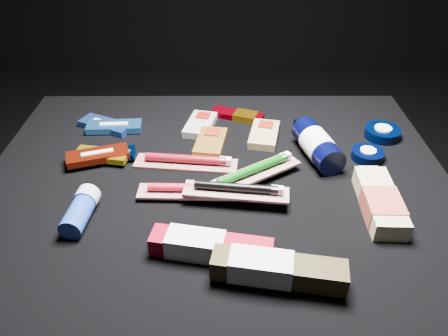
{
  "coord_description": "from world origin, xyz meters",
  "views": [
    {
      "loc": [
        0.01,
        -0.73,
        0.95
      ],
      "look_at": [
        0.01,
        0.01,
        0.42
      ],
      "focal_mm": 35.0,
      "sensor_mm": 36.0,
      "label": 1
    }
  ],
  "objects_px": {
    "bodywash_bottle": "(380,203)",
    "lotion_bottle": "(317,145)",
    "deodorant_stick": "(80,211)",
    "toothpaste_carton_red": "(206,246)"
  },
  "relations": [
    {
      "from": "bodywash_bottle",
      "to": "lotion_bottle",
      "type": "bearing_deg",
      "value": 117.42
    },
    {
      "from": "deodorant_stick",
      "to": "toothpaste_carton_red",
      "type": "xyz_separation_m",
      "value": [
        0.23,
        -0.09,
        -0.0
      ]
    },
    {
      "from": "lotion_bottle",
      "to": "toothpaste_carton_red",
      "type": "distance_m",
      "value": 0.38
    },
    {
      "from": "lotion_bottle",
      "to": "deodorant_stick",
      "type": "height_order",
      "value": "lotion_bottle"
    },
    {
      "from": "lotion_bottle",
      "to": "toothpaste_carton_red",
      "type": "xyz_separation_m",
      "value": [
        -0.24,
        -0.3,
        -0.01
      ]
    },
    {
      "from": "lotion_bottle",
      "to": "deodorant_stick",
      "type": "distance_m",
      "value": 0.51
    },
    {
      "from": "bodywash_bottle",
      "to": "toothpaste_carton_red",
      "type": "relative_size",
      "value": 0.91
    },
    {
      "from": "bodywash_bottle",
      "to": "toothpaste_carton_red",
      "type": "height_order",
      "value": "same"
    },
    {
      "from": "bodywash_bottle",
      "to": "toothpaste_carton_red",
      "type": "bearing_deg",
      "value": -158.77
    },
    {
      "from": "bodywash_bottle",
      "to": "deodorant_stick",
      "type": "relative_size",
      "value": 1.73
    }
  ]
}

